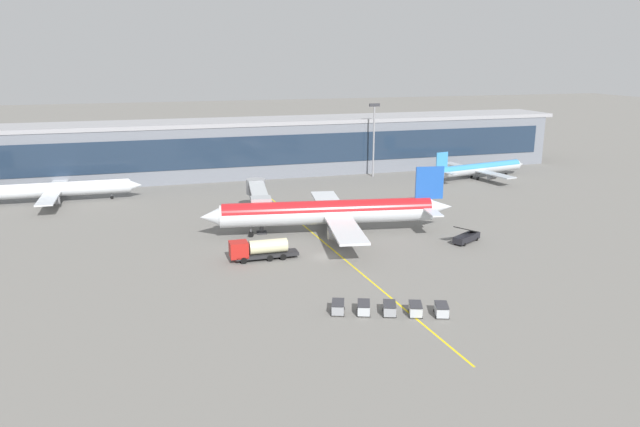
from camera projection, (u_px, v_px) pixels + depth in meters
The scene contains 15 objects.
ground_plane at pixel (325, 256), 95.24m from camera, with size 700.00×700.00×0.00m, color slate.
apron_lead_in_line at pixel (335, 251), 97.72m from camera, with size 0.30×80.00×0.01m, color yellow.
terminal_building at pixel (180, 150), 154.41m from camera, with size 213.64×16.71×14.80m.
main_airliner at pixel (329, 212), 106.26m from camera, with size 45.58×36.38×11.89m.
jet_bridge at pixel (258, 195), 114.69m from camera, with size 5.94×19.75×6.78m.
fuel_tanker at pixel (259, 249), 93.31m from camera, with size 10.80×2.73×3.25m.
belt_loader at pixel (467, 237), 102.22m from camera, with size 6.64×4.64×3.49m.
baggage_cart_0 at pixel (338, 307), 74.15m from camera, with size 2.36×3.02×1.48m.
baggage_cart_1 at pixel (364, 308), 73.96m from camera, with size 2.36×3.02×1.48m.
baggage_cart_2 at pixel (389, 308), 73.77m from camera, with size 2.36×3.02×1.48m.
baggage_cart_3 at pixel (415, 309), 73.58m from camera, with size 2.36×3.02×1.48m.
baggage_cart_4 at pixel (441, 310), 73.39m from camera, with size 2.36×3.02×1.48m.
commuter_jet_far at pixel (58, 189), 129.87m from camera, with size 35.39×28.14×8.64m.
commuter_jet_near at pixel (479, 169), 155.28m from camera, with size 31.17×24.99×7.86m.
apron_light_mast_0 at pixel (374, 133), 155.79m from camera, with size 2.80×0.50×19.25m.
Camera 1 is at (-26.39, -86.35, 31.08)m, focal length 33.38 mm.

